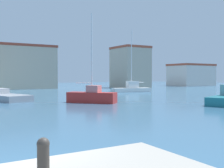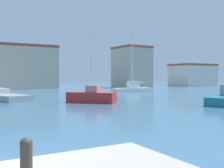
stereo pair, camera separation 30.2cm
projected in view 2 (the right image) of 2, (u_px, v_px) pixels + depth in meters
water at (114, 99)px, 30.84m from camera, size 160.00×160.00×0.00m
mooring_bollard at (26, 155)px, 4.23m from camera, size 0.20×0.20×0.60m
sailboat_red_far_right at (91, 96)px, 26.36m from camera, size 4.13×4.46×8.47m
sailboat_white_mid_harbor at (132, 88)px, 45.10m from camera, size 6.49×3.05×10.01m
motorboat_grey_outer_mooring at (1, 96)px, 29.78m from camera, size 5.04×8.81×1.20m
harbor_office at (25, 67)px, 56.56m from camera, size 12.68×6.28×8.90m
waterfront_apartments at (131, 67)px, 63.47m from camera, size 6.72×7.78×9.31m
warehouse_block at (193, 75)px, 74.04m from camera, size 11.18×7.60×5.81m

